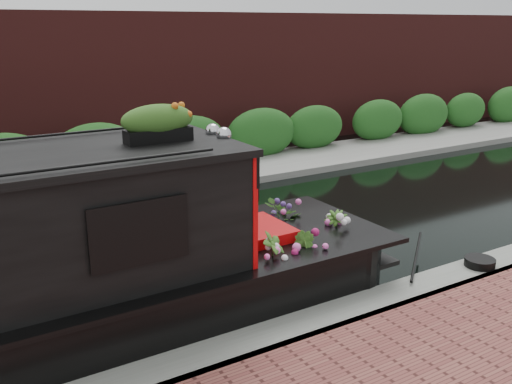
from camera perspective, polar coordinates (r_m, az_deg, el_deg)
ground at (r=9.71m, az=-6.46°, el=-5.88°), size 80.00×80.00×0.00m
near_bank_coping at (r=7.16m, az=5.25°, el=-14.51°), size 40.00×0.60×0.50m
far_bank_path at (r=13.44m, az=-14.12°, el=0.09°), size 40.00×2.40×0.34m
far_hedge at (r=14.27m, az=-15.23°, el=0.96°), size 40.00×1.10×2.80m
far_brick_wall at (r=16.25m, az=-17.37°, el=2.64°), size 40.00×1.00×8.00m
rope_fender at (r=9.23m, az=10.50°, el=-6.03°), size 0.37×0.41×0.37m
coiled_mooring_rope at (r=9.06m, az=21.47°, el=-6.55°), size 0.44×0.44×0.12m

